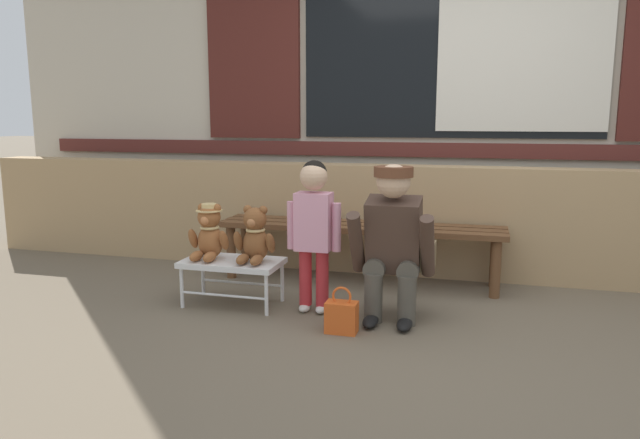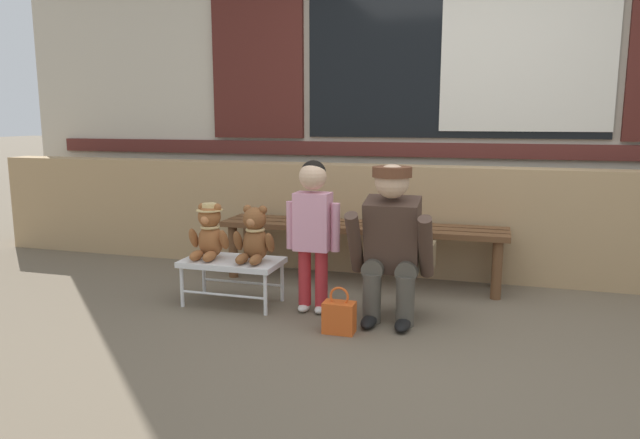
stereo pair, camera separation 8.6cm
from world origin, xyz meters
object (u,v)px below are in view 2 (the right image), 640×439
Objects in this scene: adult_crouching at (393,242)px; handbag_on_ground at (339,317)px; wooden_bench_long at (361,233)px; teddy_bear_plain at (254,236)px; child_standing at (313,219)px; teddy_bear_with_hat at (209,232)px; small_display_bench at (232,265)px.

adult_crouching is 3.49× the size of handbag_on_ground.
handbag_on_ground is at bearing -83.80° from wooden_bench_long.
teddy_bear_plain is 1.34× the size of handbag_on_ground.
teddy_bear_plain is 0.90m from adult_crouching.
handbag_on_ground is (0.26, -0.32, -0.50)m from child_standing.
child_standing is at bearing -100.65° from wooden_bench_long.
wooden_bench_long is 7.72× the size of handbag_on_ground.
teddy_bear_plain is at bearing -0.13° from teddy_bear_with_hat.
teddy_bear_with_hat is at bearing -138.76° from wooden_bench_long.
teddy_bear_with_hat reaches higher than wooden_bench_long.
child_standing reaches higher than teddy_bear_plain.
small_display_bench is at bearing 158.62° from handbag_on_ground.
small_display_bench is at bearing 179.81° from adult_crouching.
child_standing reaches higher than handbag_on_ground.
wooden_bench_long is at bearing 47.27° from small_display_bench.
handbag_on_ground is (0.97, -0.32, -0.38)m from teddy_bear_with_hat.
teddy_bear_plain reaches higher than handbag_on_ground.
teddy_bear_with_hat is at bearing -179.66° from child_standing.
wooden_bench_long reaches higher than small_display_bench.
adult_crouching reaches higher than wooden_bench_long.
small_display_bench is 0.88m from handbag_on_ground.
teddy_bear_with_hat is (-0.85, -0.75, 0.10)m from wooden_bench_long.
adult_crouching is at bearing -0.27° from teddy_bear_with_hat.
child_standing is (0.55, 0.01, 0.33)m from small_display_bench.
child_standing is (-0.14, -0.74, 0.22)m from wooden_bench_long.
small_display_bench is 0.64m from child_standing.
child_standing is 0.52m from adult_crouching.
teddy_bear_plain is 0.81m from handbag_on_ground.
small_display_bench is (-0.69, -0.75, -0.11)m from wooden_bench_long.
child_standing is 1.01× the size of adult_crouching.
handbag_on_ground is at bearing -21.38° from small_display_bench.
child_standing reaches higher than wooden_bench_long.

